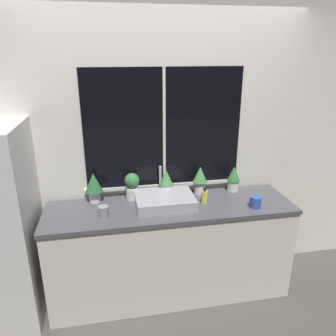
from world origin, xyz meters
name	(u,v)px	position (x,y,z in m)	size (l,w,h in m)	color
ground_plane	(177,312)	(0.00, 0.00, 0.00)	(14.00, 14.00, 0.00)	#4C4742
wall_back	(163,143)	(0.00, 0.64, 1.35)	(8.00, 0.09, 2.70)	silver
wall_right	(317,117)	(2.14, 1.50, 1.35)	(0.06, 7.00, 2.70)	silver
counter	(171,250)	(0.00, 0.28, 0.44)	(2.14, 0.59, 0.89)	silver
sink	(165,200)	(-0.05, 0.32, 0.93)	(0.50, 0.44, 0.28)	#ADADB2
potted_plant_far_left	(94,185)	(-0.64, 0.50, 1.05)	(0.16, 0.16, 0.27)	white
potted_plant_left	(132,185)	(-0.31, 0.50, 1.02)	(0.13, 0.13, 0.24)	white
potted_plant_center	(166,183)	(0.00, 0.50, 1.02)	(0.12, 0.12, 0.25)	white
potted_plant_right	(200,178)	(0.32, 0.50, 1.04)	(0.13, 0.13, 0.26)	white
potted_plant_far_right	(234,178)	(0.65, 0.50, 1.02)	(0.12, 0.12, 0.24)	white
soap_bottle	(204,197)	(0.30, 0.29, 0.95)	(0.06, 0.06, 0.14)	#DBD14C
mug_grey	(104,211)	(-0.57, 0.20, 0.93)	(0.08, 0.08, 0.09)	gray
mug_blue	(255,202)	(0.70, 0.13, 0.94)	(0.10, 0.10, 0.10)	#3351AD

